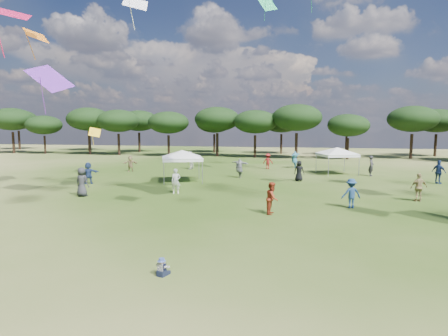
# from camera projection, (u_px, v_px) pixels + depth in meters

# --- Properties ---
(ground) EXTENTS (140.00, 140.00, 0.00)m
(ground) POSITION_uv_depth(u_px,v_px,m) (164.00, 302.00, 9.98)
(ground) COLOR #344C17
(ground) RESTS_ON ground
(tree_line) EXTENTS (108.78, 17.63, 7.77)m
(tree_line) POSITION_uv_depth(u_px,v_px,m) (291.00, 120.00, 55.11)
(tree_line) COLOR black
(tree_line) RESTS_ON ground
(tent_left) EXTENTS (6.12, 6.12, 2.93)m
(tent_left) POSITION_uv_depth(u_px,v_px,m) (182.00, 152.00, 30.90)
(tent_left) COLOR gray
(tent_left) RESTS_ON ground
(tent_right) EXTENTS (6.02, 6.02, 2.86)m
(tent_right) POSITION_uv_depth(u_px,v_px,m) (337.00, 149.00, 35.69)
(tent_right) COLOR gray
(tent_right) RESTS_ON ground
(toddler) EXTENTS (0.43, 0.46, 0.57)m
(toddler) POSITION_uv_depth(u_px,v_px,m) (162.00, 268.00, 11.69)
(toddler) COLOR black
(toddler) RESTS_ON ground
(festival_crowd) EXTENTS (28.99, 23.57, 1.93)m
(festival_crowd) POSITION_uv_depth(u_px,v_px,m) (248.00, 169.00, 32.28)
(festival_crowd) COLOR #515257
(festival_crowd) RESTS_ON ground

